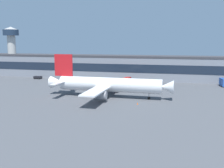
{
  "coord_description": "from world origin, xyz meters",
  "views": [
    {
      "loc": [
        33.61,
        -104.25,
        23.24
      ],
      "look_at": [
        6.09,
        4.26,
        5.0
      ],
      "focal_mm": 42.14,
      "sensor_mm": 36.0,
      "label": 1
    }
  ],
  "objects_px": {
    "catering_truck": "(223,82)",
    "pushback_tractor": "(38,77)",
    "fuel_truck": "(126,80)",
    "control_tower": "(12,45)",
    "airliner": "(108,85)",
    "baggage_tug": "(63,79)",
    "traffic_cone_0": "(138,103)"
  },
  "relations": [
    {
      "from": "traffic_cone_0",
      "to": "catering_truck",
      "type": "bearing_deg",
      "value": 53.32
    },
    {
      "from": "baggage_tug",
      "to": "fuel_truck",
      "type": "bearing_deg",
      "value": -0.39
    },
    {
      "from": "catering_truck",
      "to": "traffic_cone_0",
      "type": "height_order",
      "value": "catering_truck"
    },
    {
      "from": "airliner",
      "to": "catering_truck",
      "type": "distance_m",
      "value": 65.41
    },
    {
      "from": "catering_truck",
      "to": "fuel_truck",
      "type": "bearing_deg",
      "value": -176.3
    },
    {
      "from": "fuel_truck",
      "to": "pushback_tractor",
      "type": "xyz_separation_m",
      "value": [
        -57.12,
        4.53,
        -0.83
      ]
    },
    {
      "from": "control_tower",
      "to": "baggage_tug",
      "type": "bearing_deg",
      "value": -23.39
    },
    {
      "from": "airliner",
      "to": "control_tower",
      "type": "xyz_separation_m",
      "value": [
        -85.25,
        57.87,
        15.28
      ]
    },
    {
      "from": "baggage_tug",
      "to": "fuel_truck",
      "type": "distance_m",
      "value": 38.34
    },
    {
      "from": "control_tower",
      "to": "baggage_tug",
      "type": "height_order",
      "value": "control_tower"
    },
    {
      "from": "airliner",
      "to": "control_tower",
      "type": "height_order",
      "value": "control_tower"
    },
    {
      "from": "baggage_tug",
      "to": "catering_truck",
      "type": "height_order",
      "value": "catering_truck"
    },
    {
      "from": "airliner",
      "to": "fuel_truck",
      "type": "xyz_separation_m",
      "value": [
        0.75,
        37.0,
        -3.48
      ]
    },
    {
      "from": "catering_truck",
      "to": "baggage_tug",
      "type": "bearing_deg",
      "value": -178.06
    },
    {
      "from": "control_tower",
      "to": "catering_truck",
      "type": "height_order",
      "value": "control_tower"
    },
    {
      "from": "fuel_truck",
      "to": "pushback_tractor",
      "type": "height_order",
      "value": "fuel_truck"
    },
    {
      "from": "control_tower",
      "to": "pushback_tractor",
      "type": "height_order",
      "value": "control_tower"
    },
    {
      "from": "baggage_tug",
      "to": "airliner",
      "type": "bearing_deg",
      "value": -44.75
    },
    {
      "from": "airliner",
      "to": "baggage_tug",
      "type": "relative_size",
      "value": 13.06
    },
    {
      "from": "catering_truck",
      "to": "pushback_tractor",
      "type": "xyz_separation_m",
      "value": [
        -107.82,
        1.25,
        -1.24
      ]
    },
    {
      "from": "catering_truck",
      "to": "pushback_tractor",
      "type": "height_order",
      "value": "catering_truck"
    },
    {
      "from": "baggage_tug",
      "to": "pushback_tractor",
      "type": "xyz_separation_m",
      "value": [
        -18.78,
        4.27,
        -0.04
      ]
    },
    {
      "from": "fuel_truck",
      "to": "pushback_tractor",
      "type": "bearing_deg",
      "value": 175.47
    },
    {
      "from": "control_tower",
      "to": "fuel_truck",
      "type": "relative_size",
      "value": 3.78
    },
    {
      "from": "fuel_truck",
      "to": "pushback_tractor",
      "type": "distance_m",
      "value": 57.3
    },
    {
      "from": "baggage_tug",
      "to": "catering_truck",
      "type": "bearing_deg",
      "value": 1.94
    },
    {
      "from": "catering_truck",
      "to": "fuel_truck",
      "type": "distance_m",
      "value": 50.81
    },
    {
      "from": "baggage_tug",
      "to": "traffic_cone_0",
      "type": "distance_m",
      "value": 69.93
    },
    {
      "from": "traffic_cone_0",
      "to": "pushback_tractor",
      "type": "bearing_deg",
      "value": 144.0
    },
    {
      "from": "catering_truck",
      "to": "pushback_tractor",
      "type": "bearing_deg",
      "value": 179.34
    },
    {
      "from": "baggage_tug",
      "to": "fuel_truck",
      "type": "xyz_separation_m",
      "value": [
        38.34,
        -0.26,
        0.8
      ]
    },
    {
      "from": "airliner",
      "to": "control_tower",
      "type": "relative_size",
      "value": 1.6
    }
  ]
}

